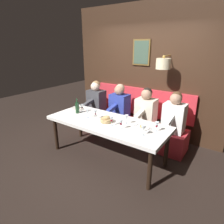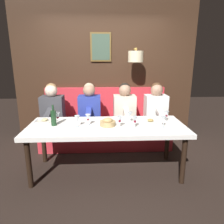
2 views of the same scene
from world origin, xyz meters
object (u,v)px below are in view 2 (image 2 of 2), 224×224
at_px(diner_nearest, 156,106).
at_px(bread_bowl, 108,122).
at_px(diner_far, 52,107).
at_px(wine_glass_3, 166,114).
at_px(wine_glass_4, 88,118).
at_px(diner_near, 125,106).
at_px(dining_table, 107,129).
at_px(wine_bottle, 54,118).
at_px(wine_glass_0, 120,119).
at_px(wine_glass_6, 164,119).
at_px(wine_glass_5, 58,116).
at_px(wine_glass_7, 130,115).
at_px(diner_middle, 90,106).
at_px(wine_glass_2, 135,120).
at_px(wine_glass_1, 77,119).

xyz_separation_m(diner_nearest, bread_bowl, (-0.91, 0.92, -0.03)).
distance_m(diner_far, wine_glass_3, 2.02).
bearing_deg(wine_glass_4, diner_near, -34.88).
xyz_separation_m(dining_table, wine_bottle, (0.02, 0.75, 0.18)).
relative_size(dining_table, wine_glass_0, 13.69).
distance_m(diner_nearest, wine_glass_6, 1.03).
height_order(wine_glass_5, wine_glass_6, same).
relative_size(diner_near, diner_far, 1.00).
xyz_separation_m(wine_glass_7, bread_bowl, (-0.13, 0.33, -0.07)).
xyz_separation_m(wine_glass_0, bread_bowl, (0.08, 0.16, -0.07)).
distance_m(wine_glass_3, wine_bottle, 1.65).
distance_m(dining_table, wine_glass_0, 0.28).
height_order(diner_middle, wine_glass_6, diner_middle).
height_order(diner_nearest, diner_middle, same).
distance_m(diner_near, wine_glass_4, 1.08).
relative_size(wine_glass_4, wine_glass_5, 1.00).
bearing_deg(wine_glass_3, wine_glass_5, 89.74).
relative_size(wine_bottle, bread_bowl, 1.36).
height_order(wine_glass_0, wine_glass_6, same).
xyz_separation_m(diner_nearest, wine_glass_6, (-1.02, 0.15, 0.04)).
bearing_deg(wine_glass_7, diner_middle, 39.53).
bearing_deg(wine_glass_6, wine_glass_2, 89.97).
distance_m(diner_near, wine_glass_6, 1.11).
bearing_deg(wine_glass_1, wine_glass_3, -82.75).
relative_size(diner_nearest, wine_glass_4, 4.82).
height_order(diner_near, wine_glass_5, diner_near).
distance_m(dining_table, wine_bottle, 0.77).
bearing_deg(diner_near, wine_glass_3, -144.63).
relative_size(diner_far, wine_glass_2, 4.82).
distance_m(wine_glass_2, wine_glass_3, 0.57).
relative_size(wine_glass_0, wine_glass_4, 1.00).
bearing_deg(wine_glass_4, wine_glass_3, -84.45).
distance_m(diner_middle, wine_glass_1, 0.94).
height_order(diner_nearest, wine_glass_1, diner_nearest).
bearing_deg(wine_glass_1, wine_glass_4, -69.83).
xyz_separation_m(wine_glass_5, wine_glass_6, (-0.26, -1.50, 0.00)).
xyz_separation_m(wine_glass_0, wine_glass_7, (0.21, -0.17, 0.00)).
distance_m(diner_nearest, wine_glass_5, 1.82).
distance_m(wine_glass_1, wine_glass_3, 1.32).
bearing_deg(wine_glass_0, diner_nearest, -37.45).
height_order(wine_glass_6, wine_glass_7, same).
xyz_separation_m(dining_table, wine_glass_7, (0.10, -0.35, 0.18)).
bearing_deg(wine_glass_5, diner_near, -54.43).
relative_size(wine_glass_3, wine_glass_4, 1.00).
height_order(dining_table, wine_glass_4, wine_glass_4).
height_order(diner_nearest, diner_near, same).
bearing_deg(wine_glass_6, bread_bowl, 81.98).
relative_size(dining_table, wine_glass_7, 13.69).
distance_m(wine_glass_5, wine_glass_7, 1.06).
height_order(wine_glass_0, wine_glass_3, same).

